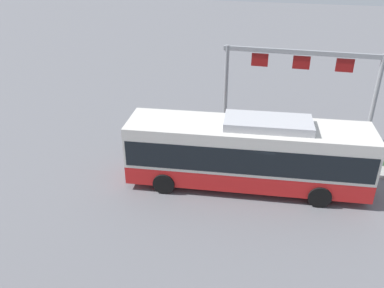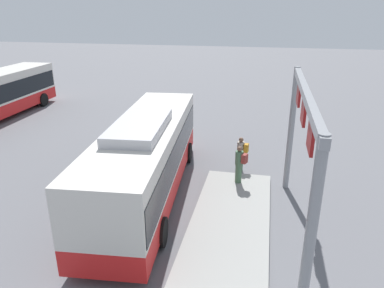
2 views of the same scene
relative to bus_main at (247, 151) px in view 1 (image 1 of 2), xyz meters
name	(u,v)px [view 1 (image 1 of 2)]	position (x,y,z in m)	size (l,w,h in m)	color
ground_plane	(245,185)	(0.01, 0.00, -1.81)	(120.00, 120.00, 0.00)	slate
platform_curb	(298,154)	(-2.42, -3.56, -1.73)	(10.00, 2.80, 0.16)	#9E9E99
bus_main	(247,151)	(0.00, 0.00, 0.00)	(11.07, 3.48, 3.46)	red
person_boarding	(195,130)	(3.26, -3.55, -0.92)	(0.40, 0.57, 1.67)	#476B4C
person_waiting_near	(224,130)	(1.66, -3.60, -0.76)	(0.50, 0.60, 1.67)	#476B4C
platform_sign_gantry	(300,77)	(-2.04, -5.61, 1.89)	(8.41, 0.24, 5.20)	gray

